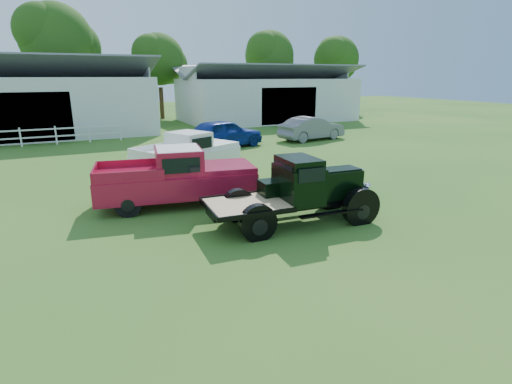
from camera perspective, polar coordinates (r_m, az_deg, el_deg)
name	(u,v)px	position (r m, az deg, el deg)	size (l,w,h in m)	color
ground	(269,241)	(10.92, 1.84, -7.02)	(120.00, 120.00, 0.00)	#2C631E
shed_left	(21,97)	(34.95, -30.53, 11.64)	(18.80, 10.20, 5.60)	silver
shed_right	(266,93)	(40.48, 1.50, 13.89)	(16.80, 9.20, 5.20)	silver
fence_rail	(2,138)	(29.27, -32.54, 6.48)	(14.20, 0.16, 1.20)	white
tree_b	(59,59)	(42.87, -26.33, 16.64)	(6.90, 6.90, 11.50)	#245416
tree_c	(160,73)	(42.96, -13.59, 16.14)	(5.40, 5.40, 9.00)	#245416
tree_d	(269,69)	(48.50, 1.90, 17.13)	(6.00, 6.00, 10.00)	#245416
tree_e	(336,72)	(51.11, 11.30, 16.52)	(5.70, 5.70, 9.50)	#245416
vintage_flatbed	(295,191)	(11.95, 5.60, 0.14)	(5.10, 2.02, 2.02)	black
red_pickup	(176,176)	(13.94, -11.33, 2.22)	(5.51, 2.12, 2.01)	#A91230
white_pickup	(188,154)	(18.13, -9.74, 5.34)	(5.13, 1.99, 1.88)	white
misc_car_blue	(224,133)	(24.95, -4.65, 8.34)	(2.08, 5.16, 1.76)	navy
misc_car_grey	(312,128)	(28.19, 7.97, 8.99)	(1.68, 4.83, 1.59)	slate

